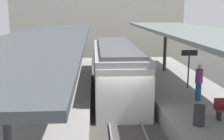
{
  "coord_description": "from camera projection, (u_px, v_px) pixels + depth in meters",
  "views": [
    {
      "loc": [
        -1.37,
        -12.26,
        5.31
      ],
      "look_at": [
        -0.35,
        3.57,
        1.97
      ],
      "focal_mm": 44.75,
      "sensor_mm": 36.0,
      "label": 1
    }
  ],
  "objects": [
    {
      "name": "ground_plane",
      "position": [
        124.0,
        126.0,
        13.15
      ],
      "size": [
        80.0,
        80.0,
        0.0
      ],
      "primitive_type": "plane",
      "color": "#383835"
    },
    {
      "name": "platform_left",
      "position": [
        42.0,
        118.0,
        12.81
      ],
      "size": [
        4.4,
        28.0,
        1.0
      ],
      "primitive_type": "cube",
      "color": "gray",
      "rests_on": "ground_plane"
    },
    {
      "name": "platform_right",
      "position": [
        204.0,
        114.0,
        13.29
      ],
      "size": [
        4.4,
        28.0,
        1.0
      ],
      "primitive_type": "cube",
      "color": "gray",
      "rests_on": "ground_plane"
    },
    {
      "name": "track_ballast",
      "position": [
        124.0,
        124.0,
        13.13
      ],
      "size": [
        3.2,
        28.0,
        0.2
      ],
      "primitive_type": "cube",
      "color": "#423F3D",
      "rests_on": "ground_plane"
    },
    {
      "name": "rail_near_side",
      "position": [
        109.0,
        121.0,
        13.05
      ],
      "size": [
        0.08,
        28.0,
        0.14
      ],
      "primitive_type": "cube",
      "color": "slate",
      "rests_on": "track_ballast"
    },
    {
      "name": "rail_far_side",
      "position": [
        140.0,
        121.0,
        13.14
      ],
      "size": [
        0.08,
        28.0,
        0.14
      ],
      "primitive_type": "cube",
      "color": "slate",
      "rests_on": "track_ballast"
    },
    {
      "name": "commuter_train",
      "position": [
        116.0,
        70.0,
        17.49
      ],
      "size": [
        2.78,
        10.28,
        3.1
      ],
      "color": "#ADADB2",
      "rests_on": "track_ballast"
    },
    {
      "name": "canopy_left",
      "position": [
        44.0,
        38.0,
        13.45
      ],
      "size": [
        4.18,
        21.0,
        3.15
      ],
      "color": "#333335",
      "rests_on": "platform_left"
    },
    {
      "name": "canopy_right",
      "position": [
        198.0,
        33.0,
        13.89
      ],
      "size": [
        4.18,
        21.0,
        3.38
      ],
      "color": "#333335",
      "rests_on": "platform_right"
    },
    {
      "name": "platform_sign",
      "position": [
        189.0,
        60.0,
        15.62
      ],
      "size": [
        0.9,
        0.08,
        2.21
      ],
      "color": "#262628",
      "rests_on": "platform_right"
    },
    {
      "name": "litter_bin",
      "position": [
        199.0,
        115.0,
        10.7
      ],
      "size": [
        0.44,
        0.44,
        0.8
      ],
      "primitive_type": "cylinder",
      "color": "#2D2D30",
      "rests_on": "platform_right"
    },
    {
      "name": "passenger_near_bench",
      "position": [
        199.0,
        82.0,
        13.58
      ],
      "size": [
        0.36,
        0.36,
        1.8
      ],
      "color": "navy",
      "rests_on": "platform_right"
    },
    {
      "name": "passenger_mid_platform",
      "position": [
        14.0,
        96.0,
        11.72
      ],
      "size": [
        0.36,
        0.36,
        1.6
      ],
      "color": "#232328",
      "rests_on": "platform_left"
    },
    {
      "name": "station_building_backdrop",
      "position": [
        98.0,
        10.0,
        31.5
      ],
      "size": [
        18.0,
        6.0,
        11.0
      ],
      "primitive_type": "cube",
      "color": "beige",
      "rests_on": "ground_plane"
    }
  ]
}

